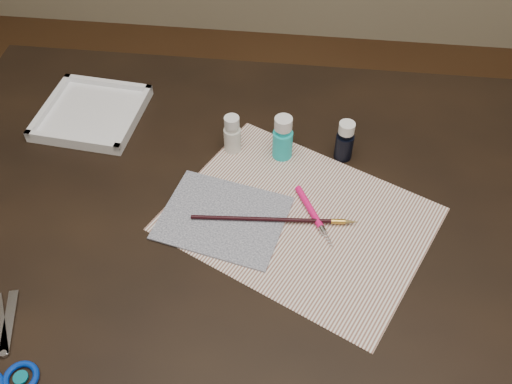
# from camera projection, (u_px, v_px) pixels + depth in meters

# --- Properties ---
(table) EXTENTS (1.30, 0.90, 0.75)m
(table) POSITION_uv_depth(u_px,v_px,m) (256.00, 316.00, 1.30)
(table) COLOR black
(table) RESTS_ON ground
(paper) EXTENTS (0.54, 0.49, 0.00)m
(paper) POSITION_uv_depth(u_px,v_px,m) (299.00, 219.00, 1.01)
(paper) COLOR white
(paper) RESTS_ON table
(canvas) EXTENTS (0.25, 0.21, 0.00)m
(canvas) POSITION_uv_depth(u_px,v_px,m) (223.00, 218.00, 1.01)
(canvas) COLOR black
(canvas) RESTS_ON paper
(paint_bottle_white) EXTENTS (0.04, 0.04, 0.08)m
(paint_bottle_white) POSITION_uv_depth(u_px,v_px,m) (232.00, 134.00, 1.10)
(paint_bottle_white) COLOR silver
(paint_bottle_white) RESTS_ON table
(paint_bottle_cyan) EXTENTS (0.05, 0.05, 0.09)m
(paint_bottle_cyan) POSITION_uv_depth(u_px,v_px,m) (283.00, 138.00, 1.08)
(paint_bottle_cyan) COLOR #1ECBD0
(paint_bottle_cyan) RESTS_ON table
(paint_bottle_navy) EXTENTS (0.05, 0.05, 0.08)m
(paint_bottle_navy) POSITION_uv_depth(u_px,v_px,m) (345.00, 141.00, 1.08)
(paint_bottle_navy) COLOR black
(paint_bottle_navy) RESTS_ON table
(paintbrush) EXTENTS (0.29, 0.03, 0.01)m
(paintbrush) POSITION_uv_depth(u_px,v_px,m) (275.00, 219.00, 1.00)
(paintbrush) COLOR black
(paintbrush) RESTS_ON canvas
(craft_knife) EXTENTS (0.08, 0.14, 0.01)m
(craft_knife) POSITION_uv_depth(u_px,v_px,m) (315.00, 216.00, 1.00)
(craft_knife) COLOR #F3116C
(craft_knife) RESTS_ON paper
(palette_tray) EXTENTS (0.22, 0.22, 0.02)m
(palette_tray) POSITION_uv_depth(u_px,v_px,m) (92.00, 112.00, 1.18)
(palette_tray) COLOR white
(palette_tray) RESTS_ON table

